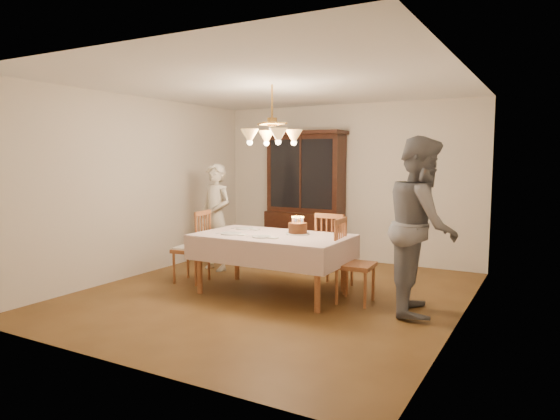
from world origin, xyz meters
The scene contains 14 objects.
ground centered at (0.00, 0.00, 0.00)m, with size 5.00×5.00×0.00m, color #553718.
room_shell centered at (0.00, 0.00, 1.58)m, with size 5.00×5.00×5.00m.
dining_table centered at (0.00, 0.00, 0.68)m, with size 1.90×1.10×0.76m.
china_hutch centered at (-0.66, 2.25, 1.04)m, with size 1.38×0.54×2.16m.
chair_far_side centered at (0.55, 0.70, 0.44)m, with size 0.44×0.42×1.00m.
chair_left_end centered at (-1.28, -0.01, 0.45)m, with size 0.48×0.50×1.00m.
chair_right_end centered at (1.04, 0.15, 0.44)m, with size 0.45×0.47×1.00m.
elderly_woman centered at (-1.45, 0.78, 0.81)m, with size 0.59×0.39×1.63m, color beige.
adult_in_grey centered at (1.81, 0.16, 0.97)m, with size 0.95×0.74×1.95m, color slate.
birthday_cake centered at (0.26, 0.20, 0.83)m, with size 0.30×0.30×0.22m.
place_setting_near_left centered at (-0.46, -0.22, 0.77)m, with size 0.41×0.26×0.02m.
place_setting_near_right centered at (0.01, -0.25, 0.77)m, with size 0.38×0.23×0.02m.
place_setting_far_left centered at (-0.55, 0.24, 0.77)m, with size 0.39×0.24×0.02m.
chandelier centered at (0.00, 0.00, 1.98)m, with size 0.62×0.62×0.73m.
Camera 1 is at (3.09, -5.34, 1.71)m, focal length 32.00 mm.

